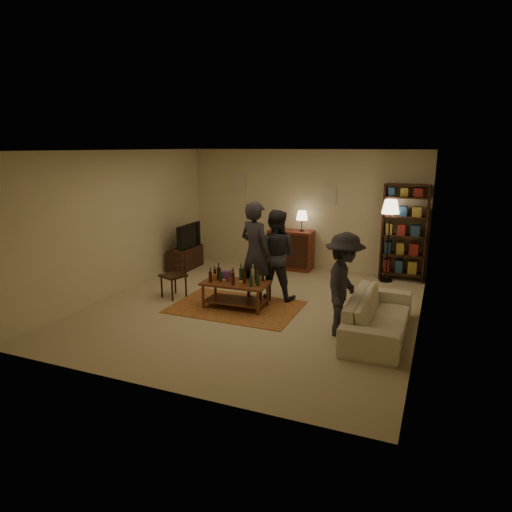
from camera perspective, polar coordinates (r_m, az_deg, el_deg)
The scene contains 13 objects.
floor at distance 8.10m, azimuth -0.37°, elevation -6.39°, with size 6.00×6.00×0.00m, color #C6B793.
room_shell at distance 10.67m, azimuth 2.61°, elevation 8.44°, with size 6.00×6.00×6.00m.
rug at distance 8.10m, azimuth -2.54°, elevation -6.37°, with size 2.20×1.50×0.01m, color maroon.
coffee_table at distance 7.97m, azimuth -2.59°, elevation -3.60°, with size 1.16×0.66×0.81m.
dining_chair at distance 8.64m, azimuth -10.02°, elevation -2.01°, with size 0.50×0.50×0.91m.
tv_stand at distance 10.61m, azimuth -8.83°, elevation 0.44°, with size 0.40×1.00×1.06m.
dresser at distance 10.48m, azimuth 4.39°, elevation 0.91°, with size 1.00×0.50×1.36m.
bookshelf at distance 9.98m, azimuth 18.02°, elevation 2.91°, with size 0.90×0.34×2.02m.
floor_lamp at distance 9.70m, azimuth 16.44°, elevation 5.24°, with size 0.36×0.36×1.71m.
sofa at distance 7.10m, azimuth 15.05°, elevation -7.19°, with size 2.08×0.81×0.61m, color beige.
person_left at distance 8.10m, azimuth -0.08°, elevation 0.41°, with size 0.67×0.44×1.84m, color #25242C.
person_right at distance 8.33m, azimuth 2.39°, elevation 0.15°, with size 0.81×0.63×1.67m, color #2A2B33.
person_by_sofa at distance 6.83m, azimuth 10.92°, elevation -3.56°, with size 1.01×0.58×1.56m, color #2A2831.
Camera 1 is at (2.94, -7.02, 2.76)m, focal length 32.00 mm.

